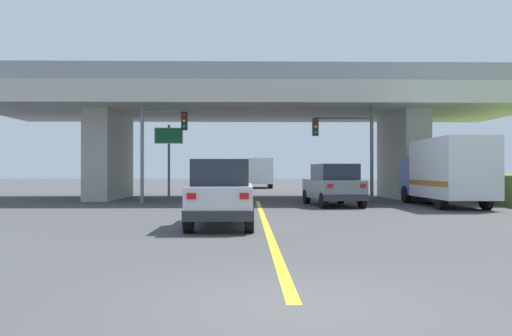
{
  "coord_description": "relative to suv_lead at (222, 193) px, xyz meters",
  "views": [
    {
      "loc": [
        -0.6,
        -6.52,
        1.69
      ],
      "look_at": [
        -0.12,
        20.42,
        1.84
      ],
      "focal_mm": 36.52,
      "sensor_mm": 36.0,
      "label": 1
    }
  ],
  "objects": [
    {
      "name": "suv_lead",
      "position": [
        0.0,
        0.0,
        0.0
      ],
      "size": [
        1.9,
        4.59,
        2.02
      ],
      "color": "silver",
      "rests_on": "ground"
    },
    {
      "name": "traffic_signal_nearside",
      "position": [
        6.34,
        11.9,
        2.34
      ],
      "size": [
        3.28,
        0.36,
        5.39
      ],
      "color": "#56595E",
      "rests_on": "ground"
    },
    {
      "name": "highway_sign",
      "position": [
        -3.72,
        14.14,
        2.18
      ],
      "size": [
        1.63,
        0.17,
        4.34
      ],
      "color": "#56595E",
      "rests_on": "ground"
    },
    {
      "name": "ground",
      "position": [
        1.36,
        15.91,
        -1.01
      ],
      "size": [
        160.0,
        160.0,
        0.0
      ],
      "primitive_type": "plane",
      "color": "#424244"
    },
    {
      "name": "box_truck",
      "position": [
        10.2,
        8.69,
        0.65
      ],
      "size": [
        2.33,
        7.19,
        3.17
      ],
      "color": "navy",
      "rests_on": "ground"
    },
    {
      "name": "lane_divider_stripe",
      "position": [
        1.36,
        2.07,
        -1.01
      ],
      "size": [
        0.2,
        22.65,
        0.01
      ],
      "primitive_type": "cube",
      "color": "yellow",
      "rests_on": "ground"
    },
    {
      "name": "semi_truck_distant",
      "position": [
        2.1,
        36.08,
        0.53
      ],
      "size": [
        2.33,
        6.4,
        2.91
      ],
      "color": "silver",
      "rests_on": "ground"
    },
    {
      "name": "suv_crossing",
      "position": [
        4.93,
        9.18,
        0.0
      ],
      "size": [
        2.51,
        4.77,
        2.02
      ],
      "rotation": [
        0.0,
        0.0,
        0.11
      ],
      "color": "slate",
      "rests_on": "ground"
    },
    {
      "name": "traffic_signal_farside",
      "position": [
        -3.95,
        11.6,
        2.45
      ],
      "size": [
        2.47,
        0.36,
        5.57
      ],
      "color": "slate",
      "rests_on": "ground"
    },
    {
      "name": "overpass_bridge",
      "position": [
        1.36,
        15.91,
        4.18
      ],
      "size": [
        32.19,
        10.79,
        7.25
      ],
      "color": "#B7B5AD",
      "rests_on": "ground"
    }
  ]
}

